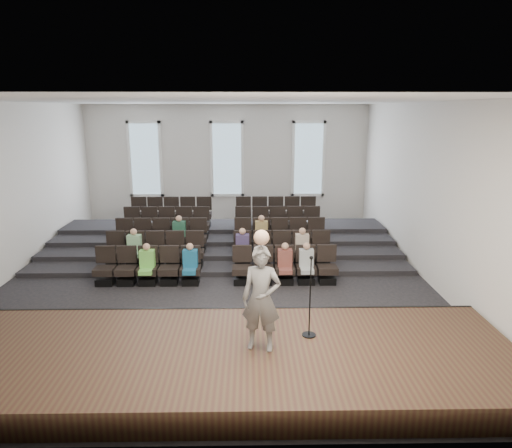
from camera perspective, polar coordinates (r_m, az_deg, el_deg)
The scene contains 14 objects.
ground at distance 13.61m, azimuth -4.77°, elevation -6.51°, with size 14.00×14.00×0.00m, color black.
ceiling at distance 12.73m, azimuth -5.25°, elevation 15.09°, with size 12.00×14.00×0.02m, color white.
wall_back at distance 19.87m, azimuth -3.62°, elevation 7.54°, with size 12.00×0.04×5.00m, color silver.
wall_front at distance 6.19m, azimuth -9.41°, elevation -7.83°, with size 12.00×0.04×5.00m, color silver.
wall_left at distance 14.65m, azimuth -29.25°, elevation 3.35°, with size 0.04×14.00×5.00m, color silver.
wall_right at distance 13.88m, azimuth 20.70°, elevation 3.74°, with size 0.04×14.00×5.00m, color silver.
stage at distance 8.90m, azimuth -6.98°, elevation -16.66°, with size 11.80×3.60×0.50m, color #3E2E1A.
stage_lip at distance 10.46m, azimuth -5.98°, elevation -11.69°, with size 11.80×0.06×0.52m, color black.
risers at distance 16.55m, azimuth -4.09°, elevation -1.99°, with size 11.80×4.80×0.60m.
seating_rows at distance 14.85m, azimuth -4.45°, elevation -1.94°, with size 6.80×4.70×1.67m.
windows at distance 19.78m, azimuth -3.64°, elevation 8.09°, with size 8.44×0.10×3.24m.
audience at distance 13.54m, azimuth -3.59°, elevation -3.03°, with size 5.45×2.64×1.10m.
speaker at distance 8.33m, azimuth 0.66°, elevation -9.33°, with size 0.71×0.47×1.96m, color slate.
mic_stand at distance 9.02m, azimuth 6.72°, elevation -10.92°, with size 0.27×0.27×1.64m.
Camera 1 is at (0.91, -12.70, 4.81)m, focal length 32.00 mm.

